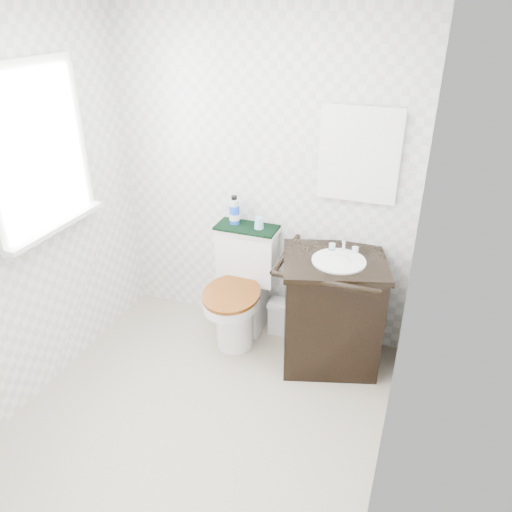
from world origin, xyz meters
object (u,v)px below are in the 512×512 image
Objects in this scene: mouthwash_bottle at (234,211)px; trash_bin at (281,316)px; vanity at (331,308)px; toilet at (241,293)px; cup at (259,223)px.

trash_bin is at bearing -2.66° from mouthwash_bottle.
vanity is at bearing -14.63° from mouthwash_bottle.
toilet is 9.85× the size of cup.
vanity reaches higher than trash_bin.
cup is (-0.60, 0.19, 0.48)m from vanity.
mouthwash_bottle reaches higher than cup.
mouthwash_bottle is at bearing 173.80° from cup.
cup is at bearing 52.98° from toilet.
cup reaches higher than trash_bin.
mouthwash_bottle is at bearing 125.20° from toilet.
mouthwash_bottle is (-0.10, 0.15, 0.60)m from toilet.
vanity is (0.70, -0.06, 0.06)m from toilet.
cup is at bearing 162.70° from vanity.
mouthwash_bottle is (-0.80, 0.21, 0.54)m from vanity.
vanity is at bearing -17.30° from cup.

